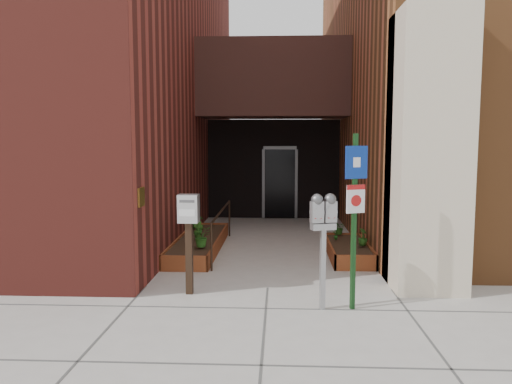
# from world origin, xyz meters

# --- Properties ---
(ground) EXTENTS (80.00, 80.00, 0.00)m
(ground) POSITION_xyz_m (0.00, 0.00, 0.00)
(ground) COLOR #9E9991
(ground) RESTS_ON ground
(architecture) EXTENTS (20.00, 14.60, 10.00)m
(architecture) POSITION_xyz_m (-0.18, 6.89, 4.98)
(architecture) COLOR maroon
(architecture) RESTS_ON ground
(planter_left) EXTENTS (0.90, 3.60, 0.30)m
(planter_left) POSITION_xyz_m (-1.55, 2.70, 0.13)
(planter_left) COLOR maroon
(planter_left) RESTS_ON ground
(planter_right) EXTENTS (0.80, 2.20, 0.30)m
(planter_right) POSITION_xyz_m (1.60, 2.20, 0.13)
(planter_right) COLOR maroon
(planter_right) RESTS_ON ground
(handrail) EXTENTS (0.04, 3.34, 0.90)m
(handrail) POSITION_xyz_m (-1.05, 2.65, 0.75)
(handrail) COLOR black
(handrail) RESTS_ON ground
(parking_meter) EXTENTS (0.38, 0.23, 1.66)m
(parking_meter) POSITION_xyz_m (0.80, -0.98, 1.28)
(parking_meter) COLOR #9A9A9D
(parking_meter) RESTS_ON ground
(sign_post) EXTENTS (0.32, 0.15, 2.48)m
(sign_post) POSITION_xyz_m (1.24, -0.96, 1.53)
(sign_post) COLOR #153917
(sign_post) RESTS_ON ground
(payment_dropbox) EXTENTS (0.32, 0.24, 1.56)m
(payment_dropbox) POSITION_xyz_m (-1.21, -0.36, 1.13)
(payment_dropbox) COLOR black
(payment_dropbox) RESTS_ON ground
(shrub_left_a) EXTENTS (0.48, 0.48, 0.41)m
(shrub_left_a) POSITION_xyz_m (-1.33, 1.69, 0.50)
(shrub_left_a) COLOR #265F1B
(shrub_left_a) RESTS_ON planter_left
(shrub_left_b) EXTENTS (0.30, 0.30, 0.39)m
(shrub_left_b) POSITION_xyz_m (-1.56, 2.51, 0.49)
(shrub_left_b) COLOR #2B5B1A
(shrub_left_b) RESTS_ON planter_left
(shrub_left_c) EXTENTS (0.25, 0.25, 0.34)m
(shrub_left_c) POSITION_xyz_m (-1.65, 3.36, 0.47)
(shrub_left_c) COLOR #295B1A
(shrub_left_c) RESTS_ON planter_left
(shrub_left_d) EXTENTS (0.28, 0.28, 0.41)m
(shrub_left_d) POSITION_xyz_m (-1.85, 3.70, 0.51)
(shrub_left_d) COLOR #195718
(shrub_left_d) RESTS_ON planter_left
(shrub_right_a) EXTENTS (0.26, 0.26, 0.34)m
(shrub_right_a) POSITION_xyz_m (1.85, 1.95, 0.47)
(shrub_right_a) COLOR #224F16
(shrub_right_a) RESTS_ON planter_right
(shrub_right_b) EXTENTS (0.16, 0.16, 0.29)m
(shrub_right_b) POSITION_xyz_m (1.38, 2.51, 0.45)
(shrub_right_b) COLOR #1E5F1B
(shrub_right_b) RESTS_ON planter_right
(shrub_right_c) EXTENTS (0.28, 0.28, 0.31)m
(shrub_right_c) POSITION_xyz_m (1.52, 3.10, 0.45)
(shrub_right_c) COLOR #235017
(shrub_right_c) RESTS_ON planter_right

